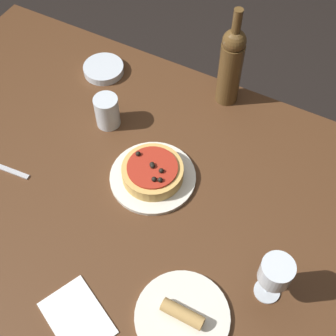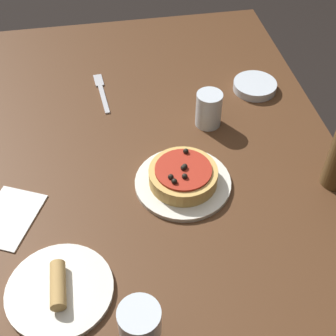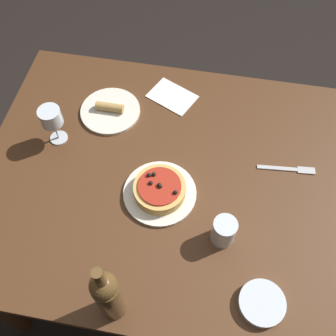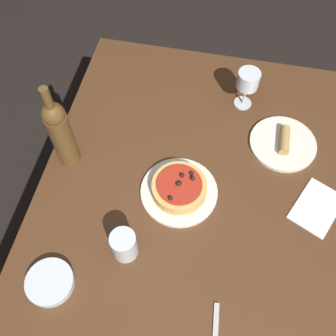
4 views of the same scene
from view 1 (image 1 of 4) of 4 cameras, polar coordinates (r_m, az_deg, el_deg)
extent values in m
plane|color=black|center=(1.99, -4.98, -13.64)|extent=(14.00, 14.00, 0.00)
cube|color=#4C2D19|center=(1.33, -7.26, -2.08)|extent=(1.47, 1.02, 0.03)
cylinder|color=#4C2D19|center=(2.13, -15.19, 8.74)|extent=(0.06, 0.06, 0.72)
cylinder|color=silver|center=(1.31, -1.86, -1.12)|extent=(0.24, 0.24, 0.01)
cylinder|color=tan|center=(1.28, -1.89, -0.49)|extent=(0.17, 0.17, 0.04)
cylinder|color=#A82819|center=(1.27, -1.92, 0.08)|extent=(0.14, 0.14, 0.01)
sphere|color=black|center=(1.23, -0.95, -1.46)|extent=(0.01, 0.01, 0.01)
sphere|color=black|center=(1.26, -1.89, 0.24)|extent=(0.01, 0.01, 0.01)
sphere|color=black|center=(1.26, -1.96, 0.44)|extent=(0.01, 0.01, 0.01)
sphere|color=black|center=(1.24, -1.71, -1.37)|extent=(0.01, 0.01, 0.01)
sphere|color=black|center=(1.29, -3.68, 1.74)|extent=(0.01, 0.01, 0.01)
sphere|color=black|center=(1.25, -0.83, -0.33)|extent=(0.01, 0.01, 0.01)
cylinder|color=silver|center=(1.18, 11.96, -14.46)|extent=(0.06, 0.06, 0.00)
cylinder|color=silver|center=(1.14, 12.36, -13.65)|extent=(0.01, 0.01, 0.09)
cylinder|color=silver|center=(1.07, 13.07, -12.22)|extent=(0.08, 0.08, 0.06)
cylinder|color=brown|center=(1.44, 7.51, 11.37)|extent=(0.07, 0.07, 0.21)
sphere|color=brown|center=(1.36, 8.09, 15.08)|extent=(0.07, 0.07, 0.07)
cylinder|color=brown|center=(1.32, 8.40, 17.05)|extent=(0.03, 0.03, 0.09)
cylinder|color=silver|center=(1.40, -7.44, 6.86)|extent=(0.07, 0.07, 0.10)
cylinder|color=silver|center=(1.59, -7.86, 11.86)|extent=(0.13, 0.13, 0.03)
cube|color=#B7B7BC|center=(1.40, -18.96, -0.19)|extent=(0.14, 0.03, 0.00)
cylinder|color=silver|center=(1.14, 1.75, -17.67)|extent=(0.22, 0.22, 0.01)
cylinder|color=#B2894C|center=(1.12, 1.78, -17.34)|extent=(0.10, 0.03, 0.03)
cube|color=white|center=(1.16, -11.01, -17.52)|extent=(0.21, 0.18, 0.00)
camera|label=2|loc=(0.63, 61.53, 4.59)|focal=50.00mm
camera|label=3|loc=(1.31, 9.31, 57.43)|focal=42.00mm
camera|label=4|loc=(1.08, -47.98, 44.31)|focal=42.00mm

